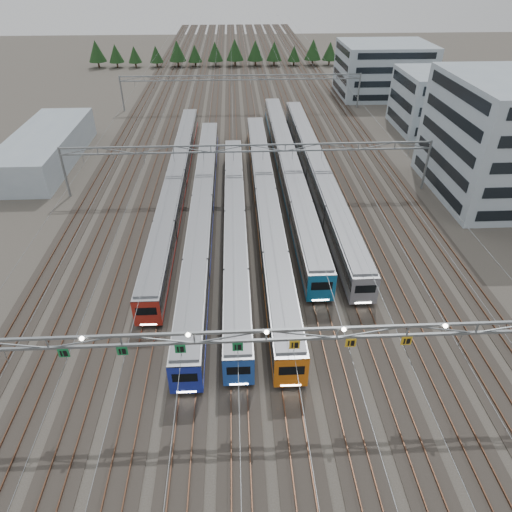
{
  "coord_description": "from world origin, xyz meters",
  "views": [
    {
      "loc": [
        -2.08,
        -25.82,
        32.37
      ],
      "look_at": [
        0.03,
        16.66,
        3.5
      ],
      "focal_mm": 32.0,
      "sensor_mm": 36.0,
      "label": 1
    }
  ],
  "objects_px": {
    "train_a": "(177,180)",
    "train_e": "(288,165)",
    "gantry_near": "(266,339)",
    "depot_bldg_north": "(383,70)",
    "depot_bldg_south": "(506,139)",
    "train_f": "(316,169)",
    "gantry_mid": "(248,154)",
    "west_shed": "(46,148)",
    "gantry_far": "(241,82)",
    "train_c": "(235,221)",
    "train_d": "(266,200)",
    "train_b": "(203,206)",
    "depot_bldg_mid": "(434,101)"
  },
  "relations": [
    {
      "from": "gantry_far",
      "to": "train_e",
      "type": "bearing_deg",
      "value": -80.36
    },
    {
      "from": "gantry_near",
      "to": "depot_bldg_mid",
      "type": "bearing_deg",
      "value": 60.02
    },
    {
      "from": "train_e",
      "to": "train_f",
      "type": "xyz_separation_m",
      "value": [
        4.5,
        -1.61,
        -0.06
      ]
    },
    {
      "from": "gantry_near",
      "to": "gantry_far",
      "type": "distance_m",
      "value": 85.12
    },
    {
      "from": "train_a",
      "to": "gantry_mid",
      "type": "distance_m",
      "value": 12.07
    },
    {
      "from": "train_b",
      "to": "train_d",
      "type": "xyz_separation_m",
      "value": [
        9.0,
        1.33,
        0.07
      ]
    },
    {
      "from": "train_f",
      "to": "gantry_mid",
      "type": "relative_size",
      "value": 1.16
    },
    {
      "from": "train_f",
      "to": "depot_bldg_south",
      "type": "xyz_separation_m",
      "value": [
        27.09,
        -5.47,
        6.5
      ]
    },
    {
      "from": "train_d",
      "to": "train_f",
      "type": "height_order",
      "value": "train_d"
    },
    {
      "from": "train_d",
      "to": "gantry_mid",
      "type": "relative_size",
      "value": 1.16
    },
    {
      "from": "train_e",
      "to": "train_f",
      "type": "distance_m",
      "value": 4.78
    },
    {
      "from": "train_c",
      "to": "west_shed",
      "type": "distance_m",
      "value": 43.05
    },
    {
      "from": "train_a",
      "to": "train_b",
      "type": "xyz_separation_m",
      "value": [
        4.5,
        -9.13,
        0.05
      ]
    },
    {
      "from": "train_d",
      "to": "gantry_near",
      "type": "relative_size",
      "value": 1.16
    },
    {
      "from": "train_f",
      "to": "train_a",
      "type": "bearing_deg",
      "value": -172.76
    },
    {
      "from": "train_e",
      "to": "gantry_far",
      "type": "height_order",
      "value": "gantry_far"
    },
    {
      "from": "gantry_far",
      "to": "gantry_mid",
      "type": "bearing_deg",
      "value": -90.0
    },
    {
      "from": "train_a",
      "to": "gantry_near",
      "type": "distance_m",
      "value": 42.69
    },
    {
      "from": "train_a",
      "to": "depot_bldg_mid",
      "type": "bearing_deg",
      "value": 28.77
    },
    {
      "from": "train_a",
      "to": "depot_bldg_south",
      "type": "height_order",
      "value": "depot_bldg_south"
    },
    {
      "from": "gantry_near",
      "to": "depot_bldg_north",
      "type": "bearing_deg",
      "value": 69.1
    },
    {
      "from": "train_e",
      "to": "depot_bldg_mid",
      "type": "bearing_deg",
      "value": 35.5
    },
    {
      "from": "train_f",
      "to": "train_d",
      "type": "bearing_deg",
      "value": -130.18
    },
    {
      "from": "train_a",
      "to": "train_f",
      "type": "bearing_deg",
      "value": 7.24
    },
    {
      "from": "train_b",
      "to": "depot_bldg_north",
      "type": "bearing_deg",
      "value": 56.01
    },
    {
      "from": "gantry_far",
      "to": "west_shed",
      "type": "xyz_separation_m",
      "value": [
        -35.77,
        -30.85,
        -3.7
      ]
    },
    {
      "from": "west_shed",
      "to": "train_f",
      "type": "bearing_deg",
      "value": -12.61
    },
    {
      "from": "depot_bldg_south",
      "to": "west_shed",
      "type": "distance_m",
      "value": 76.05
    },
    {
      "from": "train_b",
      "to": "train_e",
      "type": "relative_size",
      "value": 0.94
    },
    {
      "from": "gantry_mid",
      "to": "gantry_far",
      "type": "xyz_separation_m",
      "value": [
        0.0,
        45.0,
        0.0
      ]
    },
    {
      "from": "train_b",
      "to": "gantry_mid",
      "type": "bearing_deg",
      "value": 51.07
    },
    {
      "from": "train_e",
      "to": "depot_bldg_south",
      "type": "distance_m",
      "value": 33.01
    },
    {
      "from": "train_a",
      "to": "depot_bldg_south",
      "type": "bearing_deg",
      "value": -3.01
    },
    {
      "from": "train_e",
      "to": "depot_bldg_north",
      "type": "bearing_deg",
      "value": 59.49
    },
    {
      "from": "train_b",
      "to": "train_c",
      "type": "distance_m",
      "value": 6.36
    },
    {
      "from": "gantry_far",
      "to": "train_c",
      "type": "bearing_deg",
      "value": -92.23
    },
    {
      "from": "depot_bldg_south",
      "to": "depot_bldg_north",
      "type": "height_order",
      "value": "depot_bldg_south"
    },
    {
      "from": "west_shed",
      "to": "depot_bldg_mid",
      "type": "bearing_deg",
      "value": 10.94
    },
    {
      "from": "train_a",
      "to": "train_e",
      "type": "relative_size",
      "value": 0.95
    },
    {
      "from": "train_e",
      "to": "depot_bldg_south",
      "type": "bearing_deg",
      "value": -12.63
    },
    {
      "from": "train_b",
      "to": "train_d",
      "type": "distance_m",
      "value": 9.1
    },
    {
      "from": "train_b",
      "to": "train_d",
      "type": "relative_size",
      "value": 0.97
    },
    {
      "from": "depot_bldg_north",
      "to": "train_e",
      "type": "bearing_deg",
      "value": -120.51
    },
    {
      "from": "train_e",
      "to": "gantry_near",
      "type": "xyz_separation_m",
      "value": [
        -6.8,
        -45.37,
        4.82
      ]
    },
    {
      "from": "train_a",
      "to": "gantry_mid",
      "type": "relative_size",
      "value": 1.13
    },
    {
      "from": "train_d",
      "to": "gantry_far",
      "type": "relative_size",
      "value": 1.16
    },
    {
      "from": "depot_bldg_north",
      "to": "train_c",
      "type": "bearing_deg",
      "value": -119.47
    },
    {
      "from": "train_a",
      "to": "west_shed",
      "type": "height_order",
      "value": "west_shed"
    },
    {
      "from": "train_b",
      "to": "depot_bldg_north",
      "type": "xyz_separation_m",
      "value": [
        43.43,
        64.4,
        4.19
      ]
    },
    {
      "from": "train_f",
      "to": "gantry_near",
      "type": "height_order",
      "value": "gantry_near"
    }
  ]
}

